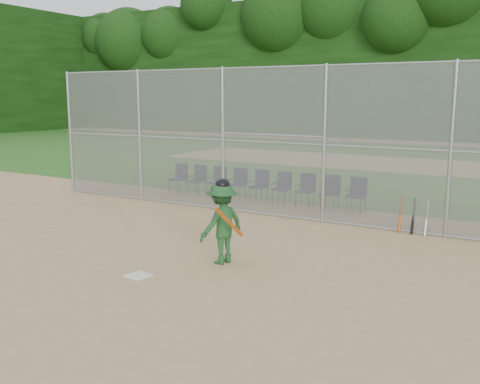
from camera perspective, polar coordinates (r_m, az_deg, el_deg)
The scene contains 17 objects.
ground at distance 10.17m, azimuth -7.14°, elevation -8.29°, with size 100.00×100.00×0.00m, color tan.
grass_strip at distance 26.52m, azimuth 17.03°, elevation 2.81°, with size 100.00×100.00×0.00m, color #29611D.
dirt_patch_far at distance 26.52m, azimuth 17.03°, elevation 2.82°, with size 24.00×24.00×0.00m, color tan.
backstop_fence at distance 14.00m, azimuth 5.15°, elevation 5.48°, with size 16.09×0.09×4.00m.
treeline at distance 28.37m, azimuth 18.58°, elevation 14.32°, with size 81.00×60.00×11.00m.
home_plate at distance 9.96m, azimuth -10.80°, elevation -8.73°, with size 0.38×0.38×0.02m, color silver.
batter_at_plate at distance 10.33m, azimuth -1.94°, elevation -3.26°, with size 0.97×1.29×1.67m.
spare_bats at distance 13.25m, azimuth 18.01°, elevation -2.47°, with size 0.66×0.30×0.84m.
chair_0 at distance 18.11m, azimuth -6.64°, elevation 1.46°, with size 0.54×0.52×0.96m, color #10113B, non-canonical shape.
chair_1 at distance 17.66m, azimuth -4.63°, elevation 1.27°, with size 0.54×0.52×0.96m, color #10113B, non-canonical shape.
chair_2 at distance 17.24m, azimuth -2.52°, elevation 1.08°, with size 0.54×0.52×0.96m, color #10113B, non-canonical shape.
chair_3 at distance 16.84m, azimuth -0.31°, elevation 0.87°, with size 0.54×0.52×0.96m, color #10113B, non-canonical shape.
chair_4 at distance 16.47m, azimuth 2.01°, elevation 0.65°, with size 0.54×0.52×0.96m, color #10113B, non-canonical shape.
chair_5 at distance 16.13m, azimuth 4.43°, elevation 0.42°, with size 0.54×0.52×0.96m, color #10113B, non-canonical shape.
chair_6 at distance 15.82m, azimuth 6.95°, elevation 0.18°, with size 0.54×0.52×0.96m, color #10113B, non-canonical shape.
chair_7 at distance 15.54m, azimuth 9.56°, elevation -0.06°, with size 0.54×0.52×0.96m, color #10113B, non-canonical shape.
chair_8 at distance 15.29m, azimuth 12.26°, elevation -0.32°, with size 0.54×0.52×0.96m, color #10113B, non-canonical shape.
Camera 1 is at (5.87, -7.66, 3.21)m, focal length 40.00 mm.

